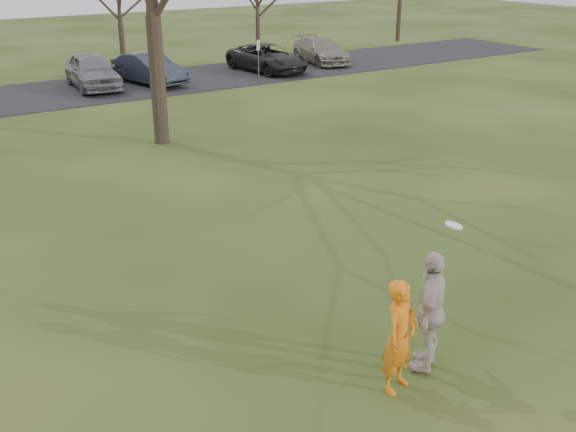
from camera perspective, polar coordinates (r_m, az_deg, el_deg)
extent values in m
plane|color=#1E380F|center=(10.82, 11.99, -14.23)|extent=(120.00, 120.00, 0.00)
cube|color=black|center=(32.22, -21.09, 9.48)|extent=(62.00, 6.50, 0.04)
imported|color=orange|center=(10.25, 9.50, -10.08)|extent=(0.78, 0.64, 1.84)
imported|color=slate|center=(33.05, -16.35, 11.81)|extent=(2.25, 4.84, 1.60)
imported|color=#2C3342|center=(33.48, -11.76, 12.20)|extent=(2.50, 4.59, 1.44)
imported|color=black|center=(36.16, -1.77, 13.33)|extent=(2.86, 5.22, 1.38)
imported|color=gray|center=(38.87, 2.79, 13.90)|extent=(2.57, 4.84, 1.34)
imported|color=beige|center=(10.70, 12.06, -7.89)|extent=(1.24, 1.08, 2.01)
cylinder|color=white|center=(10.20, 13.95, -0.78)|extent=(0.28, 0.27, 0.11)
cylinder|color=#47474C|center=(32.85, -2.53, 12.88)|extent=(0.06, 0.06, 2.00)
cube|color=silver|center=(32.72, -2.56, 14.35)|extent=(0.35, 0.35, 0.45)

